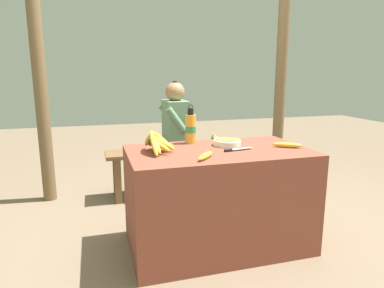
# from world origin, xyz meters

# --- Properties ---
(ground_plane) EXTENTS (12.00, 12.00, 0.00)m
(ground_plane) POSITION_xyz_m (0.00, 0.00, 0.00)
(ground_plane) COLOR #75604C
(market_counter) EXTENTS (1.23, 0.70, 0.70)m
(market_counter) POSITION_xyz_m (0.00, 0.00, 0.35)
(market_counter) COLOR brown
(market_counter) RESTS_ON ground_plane
(banana_bunch_ripe) EXTENTS (0.19, 0.32, 0.16)m
(banana_bunch_ripe) POSITION_xyz_m (-0.42, 0.04, 0.77)
(banana_bunch_ripe) COLOR #4C381E
(banana_bunch_ripe) RESTS_ON market_counter
(serving_bowl) EXTENTS (0.20, 0.20, 0.05)m
(serving_bowl) POSITION_xyz_m (0.10, 0.11, 0.73)
(serving_bowl) COLOR white
(serving_bowl) RESTS_ON market_counter
(water_bottle) EXTENTS (0.08, 0.08, 0.29)m
(water_bottle) POSITION_xyz_m (-0.12, 0.26, 0.81)
(water_bottle) COLOR gold
(water_bottle) RESTS_ON market_counter
(loose_banana_front) EXTENTS (0.16, 0.17, 0.04)m
(loose_banana_front) POSITION_xyz_m (-0.16, -0.21, 0.72)
(loose_banana_front) COLOR gold
(loose_banana_front) RESTS_ON market_counter
(loose_banana_side) EXTENTS (0.19, 0.14, 0.04)m
(loose_banana_side) POSITION_xyz_m (0.48, -0.07, 0.72)
(loose_banana_side) COLOR gold
(loose_banana_side) RESTS_ON market_counter
(knife) EXTENTS (0.22, 0.06, 0.02)m
(knife) POSITION_xyz_m (0.09, -0.06, 0.71)
(knife) COLOR #BCBCC1
(knife) RESTS_ON market_counter
(wooden_bench) EXTENTS (1.39, 0.32, 0.46)m
(wooden_bench) POSITION_xyz_m (-0.02, 1.12, 0.38)
(wooden_bench) COLOR brown
(wooden_bench) RESTS_ON ground_plane
(seated_vendor) EXTENTS (0.40, 0.39, 1.13)m
(seated_vendor) POSITION_xyz_m (-0.09, 1.09, 0.66)
(seated_vendor) COLOR #564C60
(seated_vendor) RESTS_ON ground_plane
(banana_bunch_green) EXTENTS (0.18, 0.30, 0.14)m
(banana_bunch_green) POSITION_xyz_m (0.40, 1.13, 0.53)
(banana_bunch_green) COLOR #4C381E
(banana_bunch_green) RESTS_ON wooden_bench
(support_post_near) EXTENTS (0.12, 0.12, 2.61)m
(support_post_near) POSITION_xyz_m (-1.25, 1.30, 1.31)
(support_post_near) COLOR brown
(support_post_near) RESTS_ON ground_plane
(support_post_far) EXTENTS (0.12, 0.12, 2.61)m
(support_post_far) POSITION_xyz_m (1.21, 1.30, 1.31)
(support_post_far) COLOR brown
(support_post_far) RESTS_ON ground_plane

